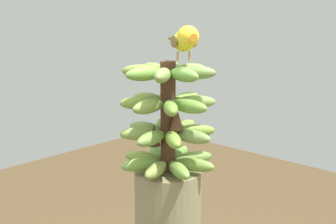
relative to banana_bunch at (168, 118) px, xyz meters
name	(u,v)px	position (x,y,z in m)	size (l,w,h in m)	color
banana_bunch	(168,118)	(0.00, 0.00, 0.00)	(0.27, 0.27, 0.31)	#4C2D1E
perched_bird	(185,40)	(0.03, -0.03, 0.21)	(0.15, 0.20, 0.09)	#C68933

